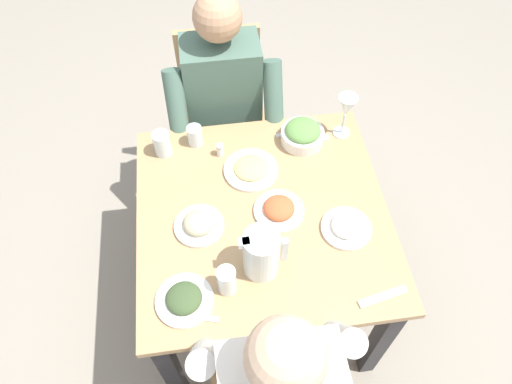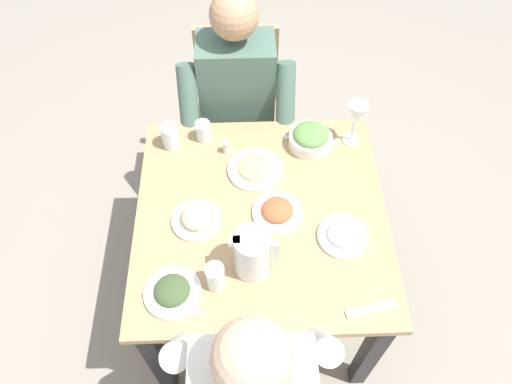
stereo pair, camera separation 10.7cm
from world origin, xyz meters
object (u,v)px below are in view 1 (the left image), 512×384
Objects in this scene: wine_glass at (346,108)px; salt_shaker at (220,150)px; chair_far at (223,109)px; plate_dolmas at (184,299)px; plate_beans at (199,224)px; water_glass_far_right at (227,280)px; diner_far at (226,118)px; plate_fries at (251,169)px; water_glass_near_left at (162,144)px; salad_bowl at (303,134)px; plate_yoghurt at (347,227)px; plate_rice_curry at (279,209)px; water_glass_far_left at (195,136)px; dining_table at (263,229)px; water_pitcher at (261,253)px; diner_near at (273,370)px.

wine_glass reaches higher than salt_shaker.
chair_far is 4.56× the size of wine_glass.
chair_far is 1.09m from plate_dolmas.
plate_dolmas is 0.28m from plate_beans.
water_glass_far_right is (0.14, 0.03, 0.04)m from plate_dolmas.
chair_far is at bearing 90.00° from diner_far.
plate_beans is 0.90× the size of wine_glass.
plate_fries is 2.02× the size of water_glass_near_left.
wine_glass is (0.68, 0.64, 0.12)m from plate_dolmas.
salad_bowl reaches higher than plate_beans.
plate_dolmas is at bearing -161.88° from plate_yoghurt.
water_glass_far_right is 0.82m from wine_glass.
plate_rice_curry is 0.35m from salt_shaker.
diner_far reaches higher than plate_rice_curry.
plate_rice_curry is 1.62× the size of water_glass_far_right.
water_glass_far_left is (0.13, 0.03, -0.01)m from water_glass_near_left.
plate_dolmas is 0.61m from plate_yoghurt.
chair_far is 8.60× the size of water_glass_near_left.
water_glass_far_right is at bearing 10.69° from plate_dolmas.
plate_yoghurt is at bearing 18.12° from plate_dolmas.
water_glass_far_right reaches higher than plate_rice_curry.
dining_table is 8.06× the size of water_glass_far_right.
water_pitcher is 0.97× the size of wine_glass.
water_glass_far_left is at bearing -128.82° from diner_far.
plate_yoghurt is 0.92× the size of wine_glass.
diner_far is (-0.08, 0.54, 0.06)m from dining_table.
water_pitcher reaches higher than salad_bowl.
diner_far is 0.77m from water_pitcher.
salad_bowl is at bearing 29.17° from plate_fries.
diner_far is 6.31× the size of plate_dolmas.
diner_near reaches higher than wine_glass.
wine_glass is (0.32, 0.35, 0.12)m from plate_rice_curry.
plate_beans is at bearing -101.13° from chair_far.
wine_glass is (0.39, 0.15, 0.13)m from plate_fries.
wine_glass is at bearing 0.20° from water_glass_near_left.
plate_dolmas is at bearing -140.27° from plate_rice_curry.
water_pitcher is at bearing -86.75° from diner_far.
water_glass_far_left reaches higher than plate_fries.
diner_near is at bearing -88.56° from chair_far.
wine_glass is at bearing 78.13° from plate_yoghurt.
diner_near reaches higher than salad_bowl.
water_glass_far_right reaches higher than plate_fries.
water_glass_near_left reaches higher than salad_bowl.
plate_rice_curry reaches higher than dining_table.
water_glass_near_left is at bearing 169.13° from salt_shaker.
diner_near and diner_far have the same top height.
water_glass_far_left is (0.08, 0.67, 0.03)m from plate_dolmas.
wine_glass reaches higher than water_pitcher.
chair_far reaches higher than plate_fries.
wine_glass is at bearing -41.59° from chair_far.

